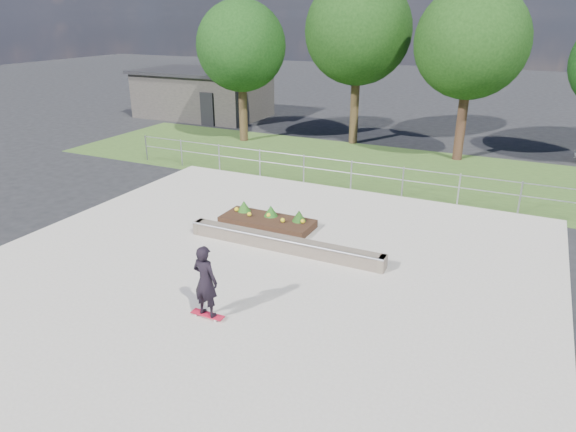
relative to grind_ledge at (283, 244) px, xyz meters
The scene contains 11 objects.
ground 1.43m from the grind_ledge, 94.05° to the right, with size 120.00×120.00×0.00m, color black.
grass_verge 9.60m from the grind_ledge, 90.59° to the left, with size 30.00×8.00×0.02m, color #345220.
concrete_slab 1.42m from the grind_ledge, 94.05° to the right, with size 15.00×15.00×0.06m, color #B0A89C.
fence 6.12m from the grind_ledge, 90.93° to the left, with size 20.06×0.06×1.20m.
building 21.81m from the grind_ledge, 130.34° to the left, with size 8.40×5.40×3.00m.
tree_far_left 14.87m from the grind_ledge, 124.92° to the left, with size 4.55×4.55×7.15m.
tree_mid_left 14.84m from the grind_ledge, 100.82° to the left, with size 5.25×5.25×8.25m.
tree_mid_right 13.85m from the grind_ledge, 77.03° to the left, with size 4.90×4.90×7.70m.
grind_ledge is the anchor object (origin of this frame).
planter_bed 1.94m from the grind_ledge, 130.96° to the left, with size 3.00×1.20×0.61m.
skateboarder 3.95m from the grind_ledge, 89.64° to the right, with size 0.80×0.45×1.76m.
Camera 1 is at (6.03, -10.58, 6.40)m, focal length 32.00 mm.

